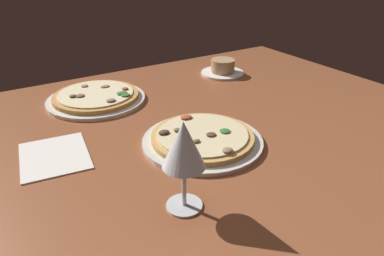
{
  "coord_description": "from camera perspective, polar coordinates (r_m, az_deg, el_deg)",
  "views": [
    {
      "loc": [
        -37.98,
        -65.61,
        45.09
      ],
      "look_at": [
        1.12,
        -2.83,
        7.0
      ],
      "focal_mm": 33.21,
      "sensor_mm": 36.0,
      "label": 1
    }
  ],
  "objects": [
    {
      "name": "dining_table",
      "position": [
        0.87,
        -1.61,
        -2.38
      ],
      "size": [
        150.0,
        110.0,
        4.0
      ],
      "primitive_type": "cube",
      "color": "brown",
      "rests_on": "ground"
    },
    {
      "name": "pizza_main",
      "position": [
        0.82,
        1.69,
        -1.7
      ],
      "size": [
        28.08,
        28.08,
        3.32
      ],
      "color": "silver",
      "rests_on": "dining_table"
    },
    {
      "name": "pizza_side",
      "position": [
        1.09,
        -15.12,
        4.78
      ],
      "size": [
        28.65,
        28.65,
        3.28
      ],
      "color": "silver",
      "rests_on": "dining_table"
    },
    {
      "name": "ramekin_on_saucer",
      "position": [
        1.29,
        4.95,
        9.52
      ],
      "size": [
        15.29,
        15.29,
        5.34
      ],
      "color": "white",
      "rests_on": "dining_table"
    },
    {
      "name": "wine_glass_near",
      "position": [
        0.57,
        -1.36,
        -3.19
      ],
      "size": [
        7.35,
        7.35,
        16.76
      ],
      "color": "silver",
      "rests_on": "dining_table"
    },
    {
      "name": "paper_menu",
      "position": [
        0.83,
        -21.22,
        -4.17
      ],
      "size": [
        16.12,
        18.76,
        0.3
      ],
      "primitive_type": "cube",
      "rotation": [
        0.0,
        0.0,
        -0.13
      ],
      "color": "white",
      "rests_on": "dining_table"
    }
  ]
}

